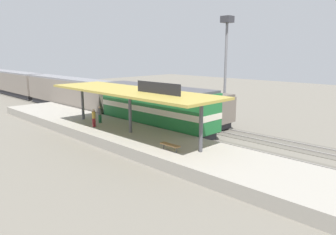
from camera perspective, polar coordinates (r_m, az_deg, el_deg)
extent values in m
plane|color=#666056|center=(33.14, 2.26, -2.17)|extent=(120.00, 120.00, 0.00)
cube|color=#565249|center=(31.73, -0.18, -2.75)|extent=(3.20, 110.00, 0.04)
cube|color=gray|center=(31.23, -1.12, -2.88)|extent=(0.10, 110.00, 0.16)
cube|color=gray|center=(32.22, 0.72, -2.42)|extent=(0.10, 110.00, 0.16)
cube|color=#565249|center=(35.05, 5.14, -1.41)|extent=(3.20, 110.00, 0.04)
cube|color=gray|center=(34.49, 4.38, -1.51)|extent=(0.10, 110.00, 0.16)
cube|color=gray|center=(35.58, 5.89, -1.13)|extent=(0.10, 110.00, 0.16)
cube|color=gray|center=(28.66, -6.71, -3.53)|extent=(6.00, 44.00, 0.90)
cylinder|color=#47474C|center=(22.57, 5.94, -1.78)|extent=(0.28, 0.28, 3.60)
cylinder|color=#47474C|center=(28.16, -6.82, 0.89)|extent=(0.28, 0.28, 3.60)
cylinder|color=#47474C|center=(34.71, -15.08, 2.61)|extent=(0.28, 0.28, 3.60)
cube|color=#A38E3D|center=(27.87, -6.91, 4.73)|extent=(5.20, 18.00, 0.20)
cube|color=black|center=(25.10, -1.81, 5.31)|extent=(0.12, 4.80, 0.90)
cylinder|color=#333338|center=(22.63, 1.56, -5.87)|extent=(0.07, 0.07, 0.42)
cylinder|color=#333338|center=(23.50, -0.76, -5.19)|extent=(0.07, 0.07, 0.42)
cube|color=brown|center=(22.99, 0.38, -4.93)|extent=(0.44, 1.70, 0.08)
cube|color=#28282D|center=(32.80, -2.27, -1.40)|extent=(2.60, 13.60, 0.70)
cube|color=#1E6B33|center=(32.39, -2.30, 2.22)|extent=(2.90, 14.40, 3.50)
cube|color=#424247|center=(32.13, -2.33, 5.51)|extent=(2.78, 14.11, 0.24)
cube|color=beige|center=(32.43, -2.29, 1.76)|extent=(2.93, 14.43, 0.56)
cube|color=#28282D|center=(47.36, -17.30, 2.14)|extent=(2.60, 19.20, 0.70)
cube|color=slate|center=(47.08, -17.44, 4.54)|extent=(2.90, 20.00, 3.30)
cube|color=slate|center=(46.91, -17.58, 6.68)|extent=(2.78, 19.60, 0.24)
cube|color=#28282D|center=(66.32, -25.84, 4.09)|extent=(2.60, 19.20, 0.70)
cube|color=slate|center=(66.12, -25.99, 5.81)|extent=(2.90, 20.00, 3.30)
cube|color=slate|center=(66.00, -26.13, 7.33)|extent=(2.78, 19.60, 0.24)
cube|color=#28282D|center=(36.18, 2.79, -0.17)|extent=(2.50, 11.20, 0.70)
cube|color=#6B6056|center=(35.88, 2.82, 2.41)|extent=(2.80, 12.00, 2.60)
cube|color=#554D45|center=(35.68, 2.84, 4.66)|extent=(2.69, 11.76, 0.24)
cylinder|color=slate|center=(35.98, 10.24, 7.62)|extent=(0.28, 0.28, 11.00)
cube|color=#333338|center=(36.06, 10.59, 16.93)|extent=(1.10, 1.10, 0.70)
cylinder|color=maroon|center=(31.11, -13.27, -0.91)|extent=(0.16, 0.16, 0.84)
cylinder|color=maroon|center=(31.20, -12.99, -0.86)|extent=(0.16, 0.16, 0.84)
cylinder|color=olive|center=(31.01, -13.19, 0.45)|extent=(0.34, 0.34, 0.64)
sphere|color=tan|center=(30.93, -13.23, 1.24)|extent=(0.23, 0.23, 0.23)
cylinder|color=#23603D|center=(32.73, -12.24, -0.24)|extent=(0.16, 0.16, 0.84)
cylinder|color=#23603D|center=(32.83, -11.98, -0.20)|extent=(0.16, 0.16, 0.84)
cylinder|color=#4C4C51|center=(32.64, -12.16, 1.05)|extent=(0.34, 0.34, 0.64)
sphere|color=tan|center=(32.56, -12.19, 1.81)|extent=(0.23, 0.23, 0.23)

